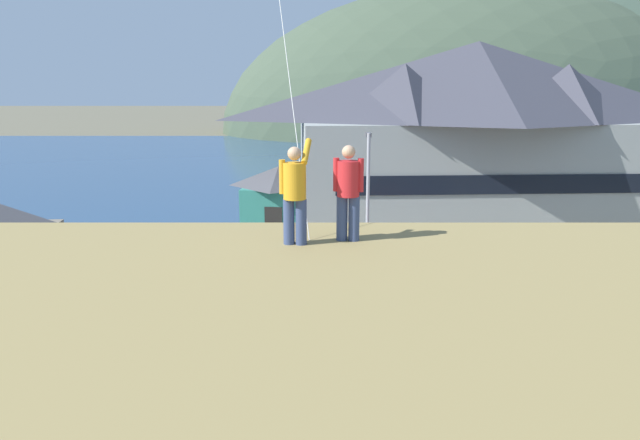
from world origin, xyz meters
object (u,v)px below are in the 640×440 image
object	(u,v)px
parked_car_lone_by_shed	(118,290)
person_kite_flyer	(294,192)
moored_boat_wharfside	(288,190)
parked_car_mid_row_near	(467,289)
moored_boat_outer_mooring	(364,190)
parked_car_front_row_red	(624,349)
parked_car_corner_spot	(236,361)
parking_light_pole	(367,200)
storage_shed_waterside	(278,200)
parked_car_mid_row_center	(419,360)
harbor_lodge	(474,133)
parked_car_front_row_silver	(302,288)
person_companion	(348,190)
wharf_dock	(327,195)

from	to	relation	value
parked_car_lone_by_shed	person_kite_flyer	world-z (taller)	person_kite_flyer
moored_boat_wharfside	parked_car_mid_row_near	world-z (taller)	moored_boat_wharfside
moored_boat_outer_mooring	parked_car_front_row_red	distance (m)	33.57
parked_car_corner_spot	moored_boat_wharfside	bearing A→B (deg)	90.23
parking_light_pole	person_kite_flyer	distance (m)	17.52
storage_shed_waterside	person_kite_flyer	bearing A→B (deg)	-85.38
parked_car_lone_by_shed	parked_car_mid_row_center	xyz separation A→B (m)	(11.66, -6.56, 0.00)
storage_shed_waterside	parked_car_lone_by_shed	xyz separation A→B (m)	(-5.88, -13.56, -1.30)
moored_boat_outer_mooring	harbor_lodge	bearing A→B (deg)	-64.00
parked_car_front_row_silver	person_companion	world-z (taller)	person_companion
parked_car_front_row_red	person_kite_flyer	size ratio (longest dim) A/B	2.33
parking_light_pole	person_companion	xyz separation A→B (m)	(-1.72, -16.72, 3.35)
parked_car_front_row_silver	parked_car_corner_spot	bearing A→B (deg)	-105.37
parked_car_front_row_silver	parked_car_front_row_red	xyz separation A→B (m)	(10.73, -6.02, 0.00)
parking_light_pole	moored_boat_outer_mooring	bearing A→B (deg)	85.92
parking_light_pole	parked_car_lone_by_shed	bearing A→B (deg)	-162.26
storage_shed_waterside	wharf_dock	distance (m)	13.50
moored_boat_outer_mooring	parked_car_front_row_red	size ratio (longest dim) A/B	1.36
harbor_lodge	moored_boat_wharfside	size ratio (longest dim) A/B	3.54
moored_boat_outer_mooring	parked_car_front_row_silver	distance (m)	27.39
harbor_lodge	parked_car_mid_row_center	distance (m)	23.05
parked_car_corner_spot	parked_car_front_row_red	bearing A→B (deg)	3.86
parked_car_corner_spot	person_kite_flyer	bearing A→B (deg)	-72.57
moored_boat_wharfside	parked_car_corner_spot	xyz separation A→B (m)	(0.13, -33.95, 0.34)
storage_shed_waterside	parked_car_front_row_silver	size ratio (longest dim) A/B	1.20
parked_car_mid_row_center	parked_car_corner_spot	bearing A→B (deg)	-179.19
wharf_dock	parked_car_mid_row_center	xyz separation A→B (m)	(2.47, -33.05, 0.71)
wharf_dock	parked_car_corner_spot	bearing A→B (deg)	-95.66
parking_light_pole	parked_car_corner_spot	bearing A→B (deg)	-115.66
moored_boat_outer_mooring	wharf_dock	bearing A→B (deg)	-167.37
harbor_lodge	parked_car_mid_row_center	xyz separation A→B (m)	(-6.88, -21.30, -5.51)
moored_boat_outer_mooring	parked_car_corner_spot	xyz separation A→B (m)	(-6.54, -33.86, 0.34)
wharf_dock	moored_boat_outer_mooring	bearing A→B (deg)	12.63
wharf_dock	parked_car_mid_row_center	world-z (taller)	parked_car_mid_row_center
moored_boat_wharfside	parked_car_lone_by_shed	bearing A→B (deg)	-101.95
harbor_lodge	person_companion	bearing A→B (deg)	-108.76
parked_car_lone_by_shed	wharf_dock	bearing A→B (deg)	70.86
parked_car_front_row_red	moored_boat_outer_mooring	bearing A→B (deg)	100.43
moored_boat_wharfside	parked_car_front_row_red	bearing A→B (deg)	-68.93
moored_boat_outer_mooring	parked_car_mid_row_near	world-z (taller)	moored_boat_outer_mooring
parked_car_mid_row_near	parking_light_pole	bearing A→B (deg)	141.76
parked_car_front_row_red	parked_car_lone_by_shed	xyz separation A→B (m)	(-18.53, 5.79, 0.00)
person_kite_flyer	parked_car_mid_row_center	bearing A→B (deg)	62.81
parked_car_mid_row_near	person_kite_flyer	size ratio (longest dim) A/B	2.34
parked_car_corner_spot	parked_car_lone_by_shed	distance (m)	8.89
person_companion	parked_car_front_row_red	bearing A→B (deg)	38.25
harbor_lodge	parking_light_pole	world-z (taller)	harbor_lodge
person_companion	parking_light_pole	bearing A→B (deg)	84.11
parked_car_lone_by_shed	parked_car_mid_row_near	xyz separation A→B (m)	(14.85, 0.21, 0.00)
parked_car_mid_row_near	person_companion	distance (m)	16.10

